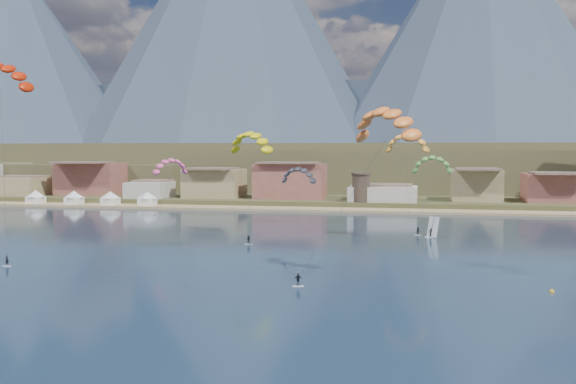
{
  "coord_description": "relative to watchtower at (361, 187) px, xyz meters",
  "views": [
    {
      "loc": [
        21.73,
        -74.58,
        16.96
      ],
      "look_at": [
        0.0,
        32.0,
        10.0
      ],
      "focal_mm": 40.43,
      "sensor_mm": 36.0,
      "label": 1
    }
  ],
  "objects": [
    {
      "name": "buoy",
      "position": [
        32.39,
        -107.27,
        -6.27
      ],
      "size": [
        0.6,
        0.6,
        0.6
      ],
      "color": "orange",
      "rests_on": "ground"
    },
    {
      "name": "watchtower",
      "position": [
        0.0,
        0.0,
        0.0
      ],
      "size": [
        5.82,
        5.82,
        8.6
      ],
      "color": "#47382D",
      "rests_on": "ground"
    },
    {
      "name": "kitesurfer_orange",
      "position": [
        12.31,
        -103.15,
        14.64
      ],
      "size": [
        16.52,
        12.24,
        24.67
      ],
      "color": "silver",
      "rests_on": "ground"
    },
    {
      "name": "beach",
      "position": [
        -5.0,
        -8.0,
        -6.12
      ],
      "size": [
        2200.0,
        12.0,
        0.9
      ],
      "color": "tan",
      "rests_on": "ground"
    },
    {
      "name": "mountain_ridge",
      "position": [
        -19.6,
        709.65,
        143.94
      ],
      "size": [
        2060.0,
        480.0,
        400.0
      ],
      "color": "#2C374A",
      "rests_on": "ground"
    },
    {
      "name": "land",
      "position": [
        -5.0,
        446.0,
        -6.37
      ],
      "size": [
        2200.0,
        900.0,
        4.0
      ],
      "color": "#4B4829",
      "rests_on": "ground"
    },
    {
      "name": "distant_kite_dark",
      "position": [
        -10.72,
        -41.63,
        5.53
      ],
      "size": [
        9.12,
        6.46,
        15.15
      ],
      "color": "#262626",
      "rests_on": "ground"
    },
    {
      "name": "town",
      "position": [
        -45.0,
        8.0,
        1.63
      ],
      "size": [
        400.0,
        24.0,
        12.0
      ],
      "color": "beige",
      "rests_on": "ground"
    },
    {
      "name": "windsurfer",
      "position": [
        19.16,
        -59.67,
        -5.07
      ],
      "size": [
        2.38,
        2.62,
        4.09
      ],
      "color": "silver",
      "rests_on": "ground"
    },
    {
      "name": "kitesurfer_yellow",
      "position": [
        -16.2,
        -63.93,
        12.81
      ],
      "size": [
        10.84,
        16.3,
        22.89
      ],
      "color": "silver",
      "rests_on": "ground"
    },
    {
      "name": "distant_kite_pink",
      "position": [
        -35.43,
        -58.25,
        7.77
      ],
      "size": [
        7.72,
        8.0,
        17.0
      ],
      "color": "#262626",
      "rests_on": "ground"
    },
    {
      "name": "beach_tents",
      "position": [
        -81.25,
        -8.0,
        -2.66
      ],
      "size": [
        43.4,
        6.4,
        5.0
      ],
      "color": "white",
      "rests_on": "ground"
    },
    {
      "name": "foothills",
      "position": [
        17.39,
        118.47,
        2.71
      ],
      "size": [
        940.0,
        210.0,
        18.0
      ],
      "color": "brown",
      "rests_on": "ground"
    },
    {
      "name": "kitesurfer_green",
      "position": [
        19.23,
        -48.68,
        8.15
      ],
      "size": [
        8.81,
        10.57,
        17.29
      ],
      "color": "silver",
      "rests_on": "ground"
    },
    {
      "name": "ground",
      "position": [
        -5.0,
        -114.0,
        -6.37
      ],
      "size": [
        2400.0,
        2400.0,
        0.0
      ],
      "primitive_type": "plane",
      "color": "black",
      "rests_on": "ground"
    },
    {
      "name": "kitesurfer_red",
      "position": [
        -49.85,
        -94.58,
        23.02
      ],
      "size": [
        13.61,
        13.0,
        32.6
      ],
      "color": "silver",
      "rests_on": "ground"
    },
    {
      "name": "distant_kite_orange",
      "position": [
        14.36,
        -66.19,
        12.57
      ],
      "size": [
        8.94,
        6.35,
        21.6
      ],
      "color": "#262626",
      "rests_on": "ground"
    }
  ]
}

